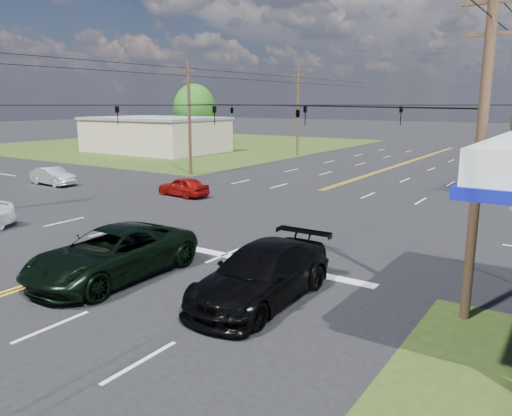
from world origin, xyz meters
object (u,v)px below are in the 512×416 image
Objects in this scene: pickup_dkgreen at (112,254)px; sedan_silver at (53,176)px; pole_se at (480,150)px; retail_nw at (156,136)px; pole_nw at (189,117)px; tree_far_l at (195,109)px; pole_left_far at (298,111)px; suv_black at (262,274)px.

sedan_silver is at bearing 149.39° from pickup_dkgreen.
pickup_dkgreen is 1.59× the size of sedan_silver.
pole_se reaches higher than pickup_dkgreen.
pickup_dkgreen is (-11.22, -3.31, -4.01)m from pole_se.
pole_nw reaches higher than retail_nw.
sedan_silver is (11.97, -23.00, -1.33)m from retail_nw.
retail_nw is 25.96m from sedan_silver.
tree_far_l is at bearing 101.31° from retail_nw.
retail_nw reaches higher than sedan_silver.
sedan_silver is at bearing -62.50° from retail_nw.
pole_nw is 29.83m from tree_far_l.
pole_nw is at bearing -90.00° from pole_left_far.
suv_black is at bearing -62.53° from pole_left_far.
pole_se reaches higher than sedan_silver.
pole_se is at bearing -54.90° from pole_left_far.
suv_black is at bearing -47.62° from tree_far_l.
retail_nw is at bearing 131.91° from pickup_dkgreen.
tree_far_l is 55.88m from pickup_dkgreen.
tree_far_l is (-19.00, 23.00, 0.28)m from pole_nw.
pole_se is 1.00× the size of pole_nw.
tree_far_l reaches higher than suv_black.
suv_black is 1.49× the size of sedan_silver.
pole_nw is 26.24m from pickup_dkgreen.
pole_se reaches higher than tree_far_l.
tree_far_l is at bearing 137.66° from pole_se.
pole_se is at bearing -42.34° from tree_far_l.
tree_far_l is at bearing 131.51° from suv_black.
retail_nw reaches higher than suv_black.
pole_left_far is at bearing 125.10° from pole_se.
sedan_silver is (13.97, -33.00, -4.52)m from tree_far_l.
pole_left_far is at bearing 109.24° from pickup_dkgreen.
pole_left_far is 44.30m from suv_black.
pole_left_far is (17.00, 6.00, 3.17)m from retail_nw.
pickup_dkgreen is (33.78, -44.31, -4.29)m from tree_far_l.
pole_nw is at bearing 134.45° from suv_black.
pickup_dkgreen reaches higher than sedan_silver.
suv_black is (37.34, -33.12, -1.12)m from retail_nw.
pole_se is 45.22m from pole_left_far.
pole_left_far is 19.42m from tree_far_l.
pole_nw reaches higher than sedan_silver.
pole_se is 7.27m from suv_black.
sedan_silver is (-19.81, 11.31, -0.23)m from pickup_dkgreen.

